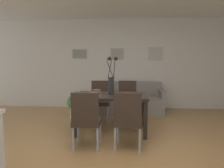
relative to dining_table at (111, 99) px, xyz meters
name	(u,v)px	position (x,y,z in m)	size (l,w,h in m)	color
ground_plane	(112,152)	(0.09, -1.01, -0.65)	(9.00, 9.00, 0.00)	#A87A47
back_wall_panel	(120,64)	(0.09, 2.24, 0.65)	(9.00, 0.10, 2.60)	silver
dining_table	(111,99)	(0.00, 0.00, 0.00)	(1.40, 0.90, 0.74)	black
dining_chair_near_left	(86,117)	(-0.33, -0.88, -0.14)	(0.45, 0.45, 0.92)	#33261E
dining_chair_near_right	(100,98)	(-0.33, 0.85, -0.14)	(0.47, 0.47, 0.92)	#33261E
dining_chair_far_left	(128,117)	(0.33, -0.84, -0.14)	(0.47, 0.47, 0.92)	#33261E
dining_chair_far_right	(128,98)	(0.32, 0.87, -0.14)	(0.47, 0.47, 0.92)	#33261E
centerpiece_vase	(111,80)	(0.00, 0.00, 0.37)	(0.21, 0.23, 0.73)	#232326
placemat_near_left	(94,96)	(-0.31, -0.20, 0.09)	(0.32, 0.32, 0.01)	#4C4742
bowl_near_left	(94,94)	(-0.31, -0.20, 0.13)	(0.17, 0.17, 0.07)	brown
placemat_near_right	(97,93)	(-0.31, 0.20, 0.09)	(0.32, 0.32, 0.01)	#4C4742
bowl_near_right	(97,91)	(-0.31, 0.20, 0.13)	(0.17, 0.17, 0.07)	brown
placemat_far_left	(127,96)	(0.32, -0.20, 0.09)	(0.32, 0.32, 0.01)	#4C4742
bowl_far_left	(127,94)	(0.32, -0.20, 0.13)	(0.17, 0.17, 0.07)	brown
sofa	(129,102)	(0.37, 1.69, -0.37)	(1.80, 0.84, 0.80)	gray
framed_picture_left	(79,54)	(-1.10, 2.17, 0.94)	(0.44, 0.03, 0.29)	#B2ADA3
framed_picture_center	(117,54)	(0.00, 2.17, 0.94)	(0.38, 0.03, 0.33)	#B2ADA3
framed_picture_right	(155,54)	(1.10, 2.17, 0.94)	(0.39, 0.03, 0.37)	#B2ADA3
potted_plant	(75,103)	(-0.96, 0.93, -0.28)	(0.36, 0.36, 0.67)	silver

